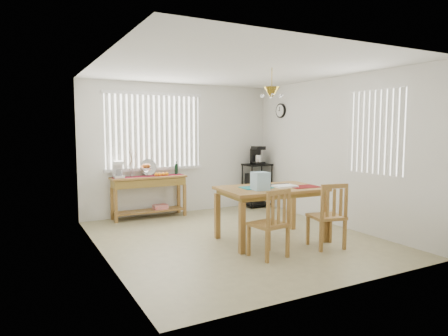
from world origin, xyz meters
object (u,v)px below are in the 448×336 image
sideboard (149,187)px  dining_table (270,193)px  chair_left (270,224)px  cart_items (257,156)px  chair_right (328,216)px  wire_cart (257,181)px

sideboard → dining_table: (1.15, -2.38, 0.12)m
chair_left → cart_items: bearing=60.3°
sideboard → chair_left: 3.14m
chair_left → chair_right: 0.97m
sideboard → chair_left: (0.68, -3.07, -0.15)m
sideboard → cart_items: size_ratio=3.68×
wire_cart → dining_table: bearing=-118.3°
dining_table → chair_left: 0.88m
sideboard → cart_items: (2.41, -0.03, 0.52)m
cart_items → wire_cart: bearing=-90.0°
sideboard → chair_right: size_ratio=1.51×
chair_left → chair_right: chair_right is taller
cart_items → dining_table: bearing=-118.2°
wire_cart → chair_left: size_ratio=1.02×
cart_items → chair_left: bearing=-119.7°
wire_cart → chair_left: 3.49m
cart_items → dining_table: (-1.26, -2.35, -0.40)m
wire_cart → cart_items: 0.55m
wire_cart → cart_items: bearing=90.0°
chair_left → chair_right: (0.97, -0.03, 0.01)m
dining_table → chair_right: (0.49, -0.72, -0.26)m
cart_items → chair_right: cart_items is taller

